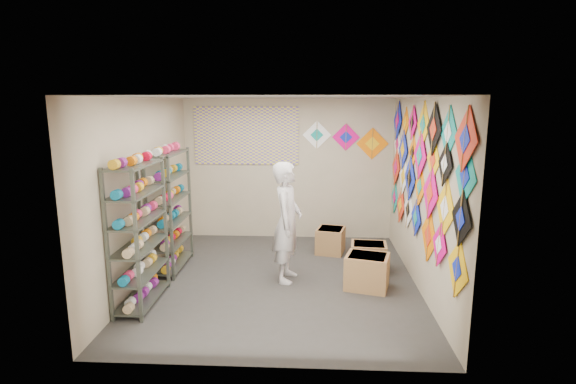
# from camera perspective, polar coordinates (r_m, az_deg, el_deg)

# --- Properties ---
(ground) EXTENTS (4.50, 4.50, 0.00)m
(ground) POSITION_cam_1_polar(r_m,az_deg,el_deg) (6.88, -0.98, -11.17)
(ground) COLOR #34312E
(room_walls) EXTENTS (4.50, 4.50, 4.50)m
(room_walls) POSITION_cam_1_polar(r_m,az_deg,el_deg) (6.43, -1.03, 2.49)
(room_walls) COLOR tan
(room_walls) RESTS_ON ground
(shelf_rack_front) EXTENTS (0.40, 1.10, 1.90)m
(shelf_rack_front) POSITION_cam_1_polar(r_m,az_deg,el_deg) (6.16, -18.41, -5.14)
(shelf_rack_front) COLOR #4C5147
(shelf_rack_front) RESTS_ON ground
(shelf_rack_back) EXTENTS (0.40, 1.10, 1.90)m
(shelf_rack_back) POSITION_cam_1_polar(r_m,az_deg,el_deg) (7.34, -14.78, -2.30)
(shelf_rack_back) COLOR #4C5147
(shelf_rack_back) RESTS_ON ground
(string_spools) EXTENTS (0.12, 2.36, 0.12)m
(string_spools) POSITION_cam_1_polar(r_m,az_deg,el_deg) (6.72, -16.48, -2.81)
(string_spools) COLOR #FF3268
(string_spools) RESTS_ON ground
(kite_wall_display) EXTENTS (0.06, 4.29, 2.10)m
(kite_wall_display) POSITION_cam_1_polar(r_m,az_deg,el_deg) (6.58, 16.44, 2.29)
(kite_wall_display) COLOR yellow
(kite_wall_display) RESTS_ON room_walls
(back_wall_kites) EXTENTS (1.63, 0.02, 0.74)m
(back_wall_kites) POSITION_cam_1_polar(r_m,az_deg,el_deg) (8.63, 7.53, 6.69)
(back_wall_kites) COLOR white
(back_wall_kites) RESTS_ON room_walls
(poster) EXTENTS (2.00, 0.01, 1.10)m
(poster) POSITION_cam_1_polar(r_m,az_deg,el_deg) (8.68, -5.33, 7.13)
(poster) COLOR #654EAA
(poster) RESTS_ON room_walls
(shopkeeper) EXTENTS (0.77, 0.60, 1.79)m
(shopkeeper) POSITION_cam_1_polar(r_m,az_deg,el_deg) (6.64, -0.10, -3.84)
(shopkeeper) COLOR silver
(shopkeeper) RESTS_ON ground
(carton_a) EXTENTS (0.70, 0.63, 0.49)m
(carton_a) POSITION_cam_1_polar(r_m,az_deg,el_deg) (6.64, 10.00, -9.92)
(carton_a) COLOR #9F6B45
(carton_a) RESTS_ON ground
(carton_b) EXTENTS (0.59, 0.50, 0.45)m
(carton_b) POSITION_cam_1_polar(r_m,az_deg,el_deg) (7.29, 10.18, -8.15)
(carton_b) COLOR #9F6B45
(carton_b) RESTS_ON ground
(carton_c) EXTENTS (0.56, 0.60, 0.44)m
(carton_c) POSITION_cam_1_polar(r_m,az_deg,el_deg) (8.05, 5.42, -6.13)
(carton_c) COLOR #9F6B45
(carton_c) RESTS_ON ground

